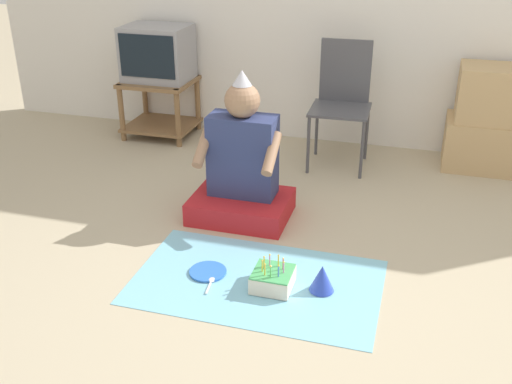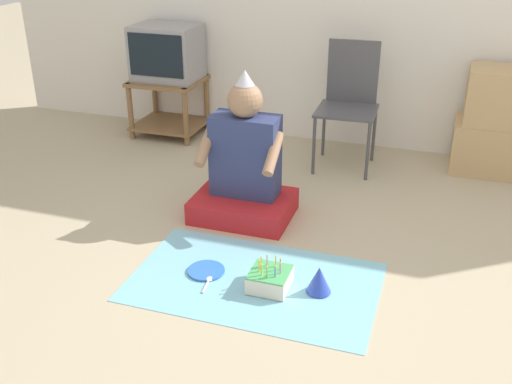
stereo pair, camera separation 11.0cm
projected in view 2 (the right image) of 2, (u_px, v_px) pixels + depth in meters
name	position (u px, v px, depth m)	size (l,w,h in m)	color
ground_plane	(301.00, 296.00, 2.99)	(16.00, 16.00, 0.00)	tan
tv_stand	(169.00, 101.00, 5.02)	(0.56, 0.50, 0.47)	olive
tv	(167.00, 52.00, 4.86)	(0.52, 0.41, 0.43)	#99999E
folding_chair	(349.00, 97.00, 4.33)	(0.43, 0.43, 0.90)	#4C4C51
cardboard_box_stack	(493.00, 124.00, 4.28)	(0.52, 0.41, 0.76)	tan
person_seated	(244.00, 170.00, 3.66)	(0.60, 0.45, 0.92)	red
party_cloth	(254.00, 281.00, 3.11)	(1.27, 0.78, 0.01)	#7FC6E0
birthday_cake	(270.00, 279.00, 3.03)	(0.20, 0.20, 0.16)	#F4E0C6
party_hat_blue	(319.00, 279.00, 2.99)	(0.13, 0.13, 0.14)	blue
paper_plate	(206.00, 270.00, 3.18)	(0.20, 0.20, 0.01)	blue
plastic_spoon_near	(209.00, 281.00, 3.10)	(0.04, 0.15, 0.01)	white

